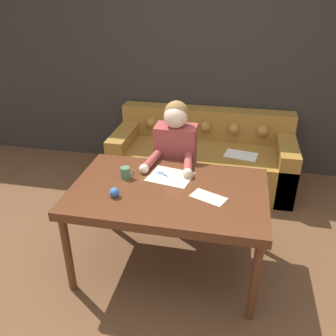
% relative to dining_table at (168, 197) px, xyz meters
% --- Properties ---
extents(ground_plane, '(16.00, 16.00, 0.00)m').
position_rel_dining_table_xyz_m(ground_plane, '(0.05, -0.10, -0.67)').
color(ground_plane, brown).
extents(wall_back, '(8.00, 0.06, 2.60)m').
position_rel_dining_table_xyz_m(wall_back, '(0.05, 1.94, 0.63)').
color(wall_back, '#2D2823').
rests_on(wall_back, ground_plane).
extents(dining_table, '(1.47, 0.94, 0.74)m').
position_rel_dining_table_xyz_m(dining_table, '(0.00, 0.00, 0.00)').
color(dining_table, '#562D19').
rests_on(dining_table, ground_plane).
extents(couch, '(2.02, 0.88, 0.80)m').
position_rel_dining_table_xyz_m(couch, '(0.10, 1.50, -0.38)').
color(couch, olive).
rests_on(couch, ground_plane).
extents(person, '(0.44, 0.62, 1.22)m').
position_rel_dining_table_xyz_m(person, '(-0.06, 0.63, -0.06)').
color(person, '#33281E').
rests_on(person, ground_plane).
extents(pattern_paper_main, '(0.38, 0.33, 0.00)m').
position_rel_dining_table_xyz_m(pattern_paper_main, '(-0.02, 0.18, 0.07)').
color(pattern_paper_main, beige).
rests_on(pattern_paper_main, dining_table).
extents(pattern_paper_offcut, '(0.28, 0.22, 0.00)m').
position_rel_dining_table_xyz_m(pattern_paper_offcut, '(0.31, -0.06, 0.07)').
color(pattern_paper_offcut, beige).
rests_on(pattern_paper_offcut, dining_table).
extents(scissors, '(0.22, 0.17, 0.01)m').
position_rel_dining_table_xyz_m(scissors, '(-0.08, 0.20, 0.07)').
color(scissors, silver).
rests_on(scissors, dining_table).
extents(mug, '(0.11, 0.08, 0.09)m').
position_rel_dining_table_xyz_m(mug, '(-0.36, 0.10, 0.11)').
color(mug, '#47704C').
rests_on(mug, dining_table).
extents(pin_cushion, '(0.07, 0.07, 0.07)m').
position_rel_dining_table_xyz_m(pin_cushion, '(-0.36, -0.19, 0.10)').
color(pin_cushion, '#4C3828').
rests_on(pin_cushion, dining_table).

